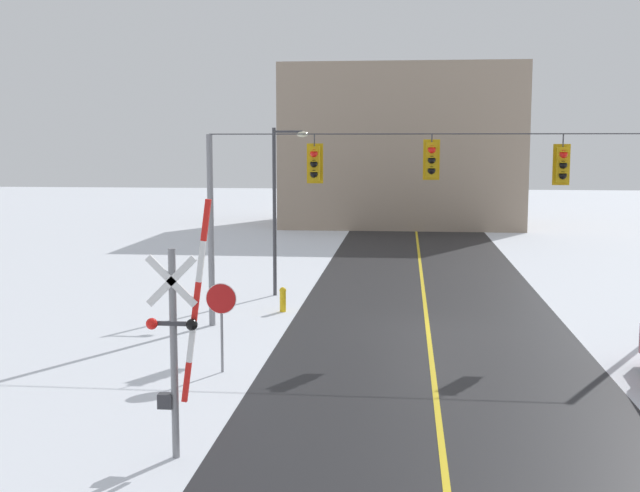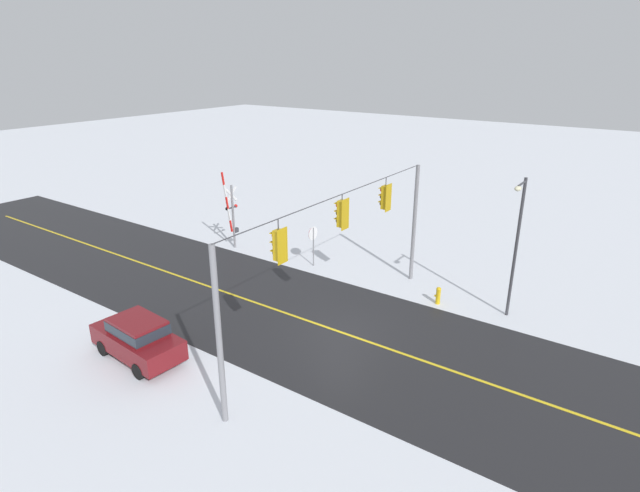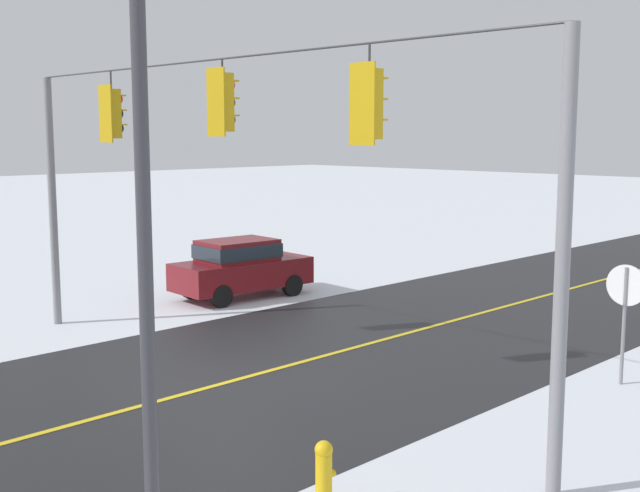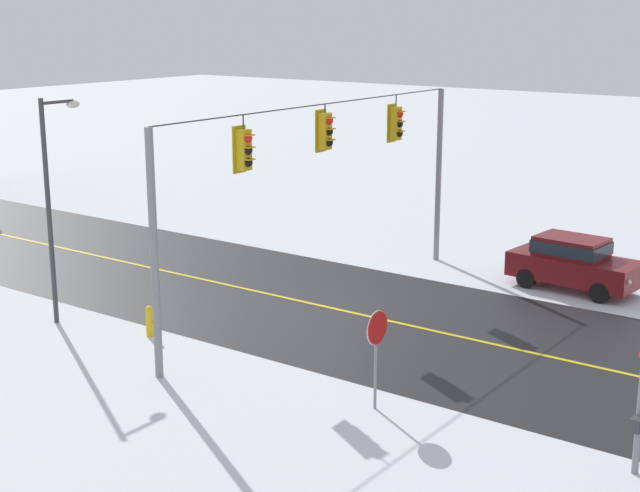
% 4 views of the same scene
% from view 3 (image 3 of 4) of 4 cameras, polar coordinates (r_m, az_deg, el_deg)
% --- Properties ---
extents(ground_plane, '(160.00, 160.00, 0.00)m').
position_cam_3_polar(ground_plane, '(16.06, -6.53, -9.58)').
color(ground_plane, silver).
extents(signal_span, '(14.20, 0.47, 6.22)m').
position_cam_3_polar(signal_span, '(15.39, -6.89, 5.77)').
color(signal_span, gray).
rests_on(signal_span, ground).
extents(stop_sign, '(0.80, 0.09, 2.35)m').
position_cam_3_polar(stop_sign, '(16.53, 20.83, -3.42)').
color(stop_sign, gray).
rests_on(stop_sign, ground).
extents(parked_car_maroon, '(2.06, 4.30, 1.74)m').
position_cam_3_polar(parked_car_maroon, '(23.93, -5.66, -1.40)').
color(parked_car_maroon, maroon).
rests_on(parked_car_maroon, ground).
extents(streetlamp_near, '(1.39, 0.28, 6.50)m').
position_cam_3_polar(streetlamp_near, '(7.65, -13.19, 0.95)').
color(streetlamp_near, '#38383D').
rests_on(streetlamp_near, ground).
extents(fire_hydrant, '(0.24, 0.31, 0.88)m').
position_cam_3_polar(fire_hydrant, '(10.88, 0.27, -15.65)').
color(fire_hydrant, gold).
rests_on(fire_hydrant, ground).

